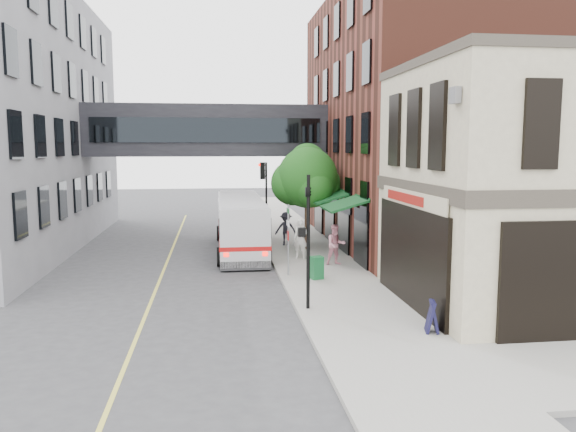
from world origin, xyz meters
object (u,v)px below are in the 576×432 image
object	(u,v)px
pedestrian_b	(336,245)
sandwich_board	(432,316)
pedestrian_a	(301,239)
pedestrian_c	(286,229)
newspaper_box	(317,268)
bus	(241,222)

from	to	relation	value
pedestrian_b	sandwich_board	distance (m)	9.74
pedestrian_a	sandwich_board	bearing A→B (deg)	-57.79
pedestrian_c	newspaper_box	bearing A→B (deg)	-74.99
newspaper_box	sandwich_board	size ratio (longest dim) A/B	1.00
bus	sandwich_board	bearing A→B (deg)	-71.31
newspaper_box	pedestrian_b	bearing A→B (deg)	48.65
pedestrian_c	pedestrian_a	bearing A→B (deg)	-73.06
pedestrian_a	sandwich_board	size ratio (longest dim) A/B	2.07
sandwich_board	pedestrian_a	bearing A→B (deg)	114.98
pedestrian_c	sandwich_board	xyz separation A→B (m)	(2.38, -15.12, -0.45)
bus	pedestrian_a	size ratio (longest dim) A/B	5.40
bus	pedestrian_a	xyz separation A→B (m)	(2.76, -3.13, -0.46)
pedestrian_a	sandwich_board	xyz separation A→B (m)	(2.14, -11.37, -0.50)
bus	pedestrian_c	distance (m)	2.65
bus	newspaper_box	bearing A→B (deg)	-69.70
bus	pedestrian_c	xyz separation A→B (m)	(2.52, 0.62, -0.51)
sandwich_board	newspaper_box	bearing A→B (deg)	121.25
pedestrian_a	newspaper_box	distance (m)	4.38
bus	pedestrian_c	world-z (taller)	bus
pedestrian_a	bus	bearing A→B (deg)	152.97
pedestrian_a	sandwich_board	world-z (taller)	pedestrian_a
newspaper_box	pedestrian_c	bearing A→B (deg)	77.57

